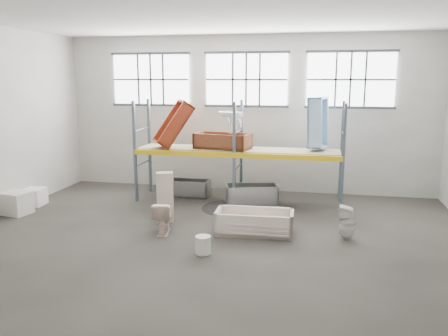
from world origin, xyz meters
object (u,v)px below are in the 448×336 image
(bathtub_beige, at_px, (254,222))
(carton_near, at_px, (16,203))
(bucket, at_px, (203,245))
(toilet_white, at_px, (347,222))
(cistern_tall, at_px, (165,197))
(steel_tub_right, at_px, (251,194))
(blue_tub_upright, at_px, (318,123))
(rust_tub_flat, at_px, (223,141))
(steel_tub_left, at_px, (188,188))
(toilet_beige, at_px, (163,217))

(bathtub_beige, relative_size, carton_near, 2.59)
(bucket, relative_size, carton_near, 0.54)
(toilet_white, bearing_deg, bathtub_beige, -84.29)
(bathtub_beige, height_order, cistern_tall, cistern_tall)
(steel_tub_right, bearing_deg, toilet_white, -44.74)
(cistern_tall, distance_m, toilet_white, 4.53)
(steel_tub_right, bearing_deg, blue_tub_upright, 10.94)
(toilet_white, distance_m, rust_tub_flat, 4.64)
(blue_tub_upright, distance_m, bucket, 5.46)
(blue_tub_upright, xyz_separation_m, bucket, (-2.25, -4.46, -2.20))
(bathtub_beige, height_order, bucket, bathtub_beige)
(rust_tub_flat, bearing_deg, bathtub_beige, -63.37)
(cistern_tall, xyz_separation_m, bucket, (1.50, -1.93, -0.46))
(bathtub_beige, bearing_deg, rust_tub_flat, 113.97)
(steel_tub_right, xyz_separation_m, rust_tub_flat, (-0.90, 0.13, 1.54))
(cistern_tall, height_order, steel_tub_left, cistern_tall)
(toilet_beige, distance_m, carton_near, 4.49)
(rust_tub_flat, relative_size, blue_tub_upright, 1.11)
(rust_tub_flat, height_order, bucket, rust_tub_flat)
(toilet_beige, xyz_separation_m, cistern_tall, (-0.23, 0.85, 0.26))
(blue_tub_upright, xyz_separation_m, carton_near, (-7.96, -2.72, -2.09))
(bathtub_beige, relative_size, blue_tub_upright, 1.27)
(steel_tub_left, xyz_separation_m, bucket, (1.69, -4.58, -0.06))
(cistern_tall, relative_size, toilet_white, 1.61)
(carton_near, bearing_deg, rust_tub_flat, 25.55)
(bathtub_beige, bearing_deg, carton_near, 175.52)
(blue_tub_upright, relative_size, bucket, 3.78)
(toilet_beige, relative_size, carton_near, 1.09)
(rust_tub_flat, bearing_deg, blue_tub_upright, 4.69)
(bucket, bearing_deg, toilet_white, 26.98)
(cistern_tall, bearing_deg, toilet_beige, -90.65)
(rust_tub_flat, xyz_separation_m, blue_tub_upright, (2.74, 0.22, 0.58))
(steel_tub_right, height_order, carton_near, carton_near)
(cistern_tall, bearing_deg, blue_tub_upright, 18.01)
(steel_tub_left, xyz_separation_m, rust_tub_flat, (1.20, -0.34, 1.57))
(steel_tub_left, bearing_deg, carton_near, -144.79)
(bathtub_beige, relative_size, bucket, 4.81)
(toilet_beige, height_order, bucket, toilet_beige)
(toilet_white, distance_m, bucket, 3.38)
(steel_tub_left, distance_m, carton_near, 4.93)
(bathtub_beige, distance_m, cistern_tall, 2.43)
(toilet_white, distance_m, steel_tub_left, 5.60)
(bathtub_beige, distance_m, toilet_beige, 2.19)
(toilet_beige, bearing_deg, rust_tub_flat, -114.50)
(steel_tub_right, bearing_deg, rust_tub_flat, 171.71)
(cistern_tall, bearing_deg, rust_tub_flat, 50.31)
(cistern_tall, relative_size, blue_tub_upright, 0.89)
(cistern_tall, height_order, toilet_white, cistern_tall)
(bathtub_beige, height_order, carton_near, carton_near)
(carton_near, bearing_deg, toilet_beige, -8.44)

